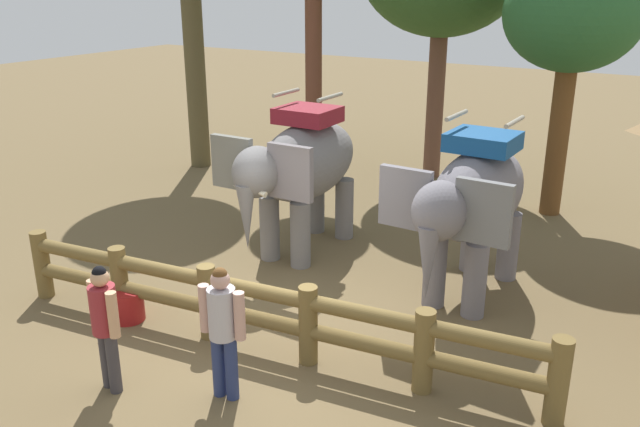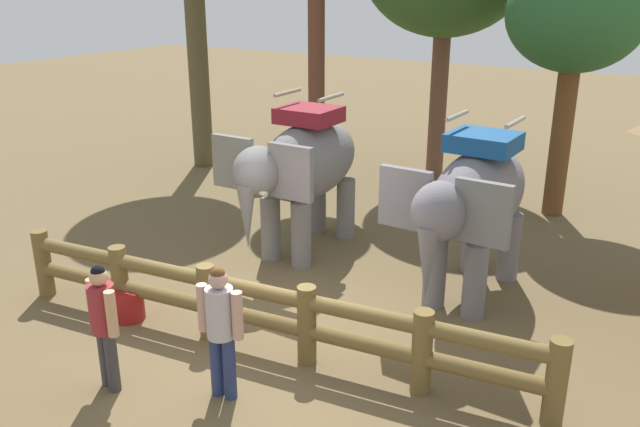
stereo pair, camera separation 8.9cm
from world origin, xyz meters
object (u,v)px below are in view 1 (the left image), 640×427
(tourist_woman_in_black, at_px, (223,324))
(tourist_man_in_blue, at_px, (105,320))
(feed_bucket, at_px, (127,305))
(tree_far_left, at_px, (573,17))
(elephant_center, at_px, (473,200))
(elephant_near_left, at_px, (302,166))
(log_fence, at_px, (256,308))

(tourist_woman_in_black, height_order, tourist_man_in_blue, tourist_woman_in_black)
(tourist_woman_in_black, bearing_deg, feed_bucket, 162.83)
(tourist_man_in_blue, bearing_deg, tree_far_left, 71.67)
(elephant_center, height_order, tourist_man_in_blue, elephant_center)
(elephant_near_left, xyz_separation_m, tourist_man_in_blue, (0.30, -4.68, -0.65))
(tourist_man_in_blue, xyz_separation_m, tree_far_left, (2.99, 9.03, 2.98))
(feed_bucket, bearing_deg, tree_far_left, 62.14)
(tourist_man_in_blue, bearing_deg, elephant_near_left, 93.70)
(feed_bucket, bearing_deg, log_fence, 8.40)
(elephant_near_left, bearing_deg, elephant_center, -3.48)
(log_fence, height_order, feed_bucket, log_fence)
(log_fence, xyz_separation_m, elephant_center, (1.83, 2.89, 0.94))
(elephant_near_left, relative_size, tree_far_left, 0.63)
(elephant_near_left, xyz_separation_m, tree_far_left, (3.30, 4.35, 2.33))
(tourist_woman_in_black, xyz_separation_m, tree_far_left, (1.74, 8.46, 2.95))
(log_fence, distance_m, elephant_near_left, 3.46)
(tourist_man_in_blue, distance_m, tree_far_left, 9.97)
(tourist_woman_in_black, bearing_deg, tourist_man_in_blue, -155.41)
(tourist_man_in_blue, height_order, tree_far_left, tree_far_left)
(log_fence, xyz_separation_m, elephant_near_left, (-1.26, 3.08, 0.96))
(elephant_near_left, height_order, tourist_man_in_blue, elephant_near_left)
(elephant_center, xyz_separation_m, tourist_man_in_blue, (-2.78, -4.49, -0.63))
(tourist_man_in_blue, xyz_separation_m, feed_bucket, (-1.09, 1.30, -0.70))
(tourist_woman_in_black, height_order, feed_bucket, tourist_woman_in_black)
(tourist_woman_in_black, distance_m, tree_far_left, 9.13)
(elephant_center, distance_m, feed_bucket, 5.19)
(tree_far_left, bearing_deg, elephant_center, -92.67)
(elephant_center, relative_size, feed_bucket, 6.80)
(log_fence, distance_m, feed_bucket, 2.10)
(elephant_near_left, distance_m, elephant_center, 3.09)
(tree_far_left, bearing_deg, elephant_near_left, -127.13)
(elephant_center, relative_size, tourist_man_in_blue, 2.01)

